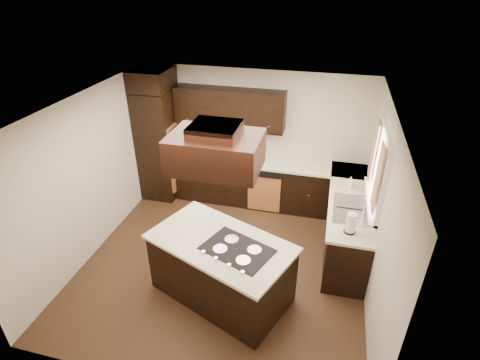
# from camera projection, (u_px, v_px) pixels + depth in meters

# --- Properties ---
(floor) EXTENTS (4.20, 4.20, 0.02)m
(floor) POSITION_uv_depth(u_px,v_px,m) (225.00, 262.00, 5.88)
(floor) COLOR #543620
(floor) RESTS_ON ground
(ceiling) EXTENTS (4.20, 4.20, 0.02)m
(ceiling) POSITION_uv_depth(u_px,v_px,m) (220.00, 107.00, 4.63)
(ceiling) COLOR white
(ceiling) RESTS_ON ground
(wall_back) EXTENTS (4.20, 0.02, 2.50)m
(wall_back) POSITION_uv_depth(u_px,v_px,m) (254.00, 136.00, 7.03)
(wall_back) COLOR beige
(wall_back) RESTS_ON ground
(wall_front) EXTENTS (4.20, 0.02, 2.50)m
(wall_front) POSITION_uv_depth(u_px,v_px,m) (158.00, 309.00, 3.47)
(wall_front) COLOR beige
(wall_front) RESTS_ON ground
(wall_left) EXTENTS (0.02, 4.20, 2.50)m
(wall_left) POSITION_uv_depth(u_px,v_px,m) (90.00, 176.00, 5.70)
(wall_left) COLOR beige
(wall_left) RESTS_ON ground
(wall_right) EXTENTS (0.02, 4.20, 2.50)m
(wall_right) POSITION_uv_depth(u_px,v_px,m) (380.00, 215.00, 4.80)
(wall_right) COLOR beige
(wall_right) RESTS_ON ground
(oven_column) EXTENTS (0.65, 0.75, 2.12)m
(oven_column) POSITION_uv_depth(u_px,v_px,m) (159.00, 145.00, 7.16)
(oven_column) COLOR black
(oven_column) RESTS_ON floor
(wall_oven_face) EXTENTS (0.05, 0.62, 0.78)m
(wall_oven_face) POSITION_uv_depth(u_px,v_px,m) (176.00, 143.00, 7.05)
(wall_oven_face) COLOR #BF743C
(wall_oven_face) RESTS_ON oven_column
(base_cabinets_back) EXTENTS (2.93, 0.60, 0.88)m
(base_cabinets_back) POSITION_uv_depth(u_px,v_px,m) (252.00, 182.00, 7.16)
(base_cabinets_back) COLOR black
(base_cabinets_back) RESTS_ON floor
(base_cabinets_right) EXTENTS (0.60, 2.40, 0.88)m
(base_cabinets_right) POSITION_uv_depth(u_px,v_px,m) (347.00, 222.00, 6.03)
(base_cabinets_right) COLOR black
(base_cabinets_right) RESTS_ON floor
(countertop_back) EXTENTS (2.93, 0.63, 0.04)m
(countertop_back) POSITION_uv_depth(u_px,v_px,m) (252.00, 161.00, 6.92)
(countertop_back) COLOR beige
(countertop_back) RESTS_ON base_cabinets_back
(countertop_right) EXTENTS (0.63, 2.40, 0.04)m
(countertop_right) POSITION_uv_depth(u_px,v_px,m) (350.00, 198.00, 5.80)
(countertop_right) COLOR beige
(countertop_right) RESTS_ON base_cabinets_right
(upper_cabinets) EXTENTS (2.00, 0.34, 0.72)m
(upper_cabinets) POSITION_uv_depth(u_px,v_px,m) (229.00, 109.00, 6.69)
(upper_cabinets) COLOR black
(upper_cabinets) RESTS_ON wall_back
(dishwasher_front) EXTENTS (0.60, 0.05, 0.72)m
(dishwasher_front) POSITION_uv_depth(u_px,v_px,m) (264.00, 193.00, 6.87)
(dishwasher_front) COLOR #BF743C
(dishwasher_front) RESTS_ON floor
(window_frame) EXTENTS (0.06, 1.32, 1.12)m
(window_frame) POSITION_uv_depth(u_px,v_px,m) (380.00, 167.00, 5.08)
(window_frame) COLOR white
(window_frame) RESTS_ON wall_right
(window_pane) EXTENTS (0.00, 1.20, 1.00)m
(window_pane) POSITION_uv_depth(u_px,v_px,m) (382.00, 168.00, 5.07)
(window_pane) COLOR white
(window_pane) RESTS_ON wall_right
(curtain_left) EXTENTS (0.02, 0.34, 0.90)m
(curtain_left) POSITION_uv_depth(u_px,v_px,m) (378.00, 178.00, 4.71)
(curtain_left) COLOR #F9E6BE
(curtain_left) RESTS_ON wall_right
(curtain_right) EXTENTS (0.02, 0.34, 0.90)m
(curtain_right) POSITION_uv_depth(u_px,v_px,m) (374.00, 151.00, 5.42)
(curtain_right) COLOR #F9E6BE
(curtain_right) RESTS_ON wall_right
(sink_rim) EXTENTS (0.52, 0.84, 0.01)m
(sink_rim) POSITION_uv_depth(u_px,v_px,m) (351.00, 209.00, 5.49)
(sink_rim) COLOR silver
(sink_rim) RESTS_ON countertop_right
(island) EXTENTS (2.03, 1.58, 0.88)m
(island) POSITION_uv_depth(u_px,v_px,m) (221.00, 269.00, 5.08)
(island) COLOR black
(island) RESTS_ON floor
(island_top) EXTENTS (2.12, 1.67, 0.04)m
(island_top) POSITION_uv_depth(u_px,v_px,m) (220.00, 243.00, 4.86)
(island_top) COLOR beige
(island_top) RESTS_ON island
(cooktop) EXTENTS (1.00, 0.84, 0.01)m
(cooktop) POSITION_uv_depth(u_px,v_px,m) (237.00, 249.00, 4.70)
(cooktop) COLOR black
(cooktop) RESTS_ON island_top
(range_hood) EXTENTS (1.05, 0.72, 0.42)m
(range_hood) POSITION_uv_depth(u_px,v_px,m) (216.00, 152.00, 4.32)
(range_hood) COLOR black
(range_hood) RESTS_ON ceiling
(hood_duct) EXTENTS (0.55, 0.50, 0.13)m
(hood_duct) POSITION_uv_depth(u_px,v_px,m) (215.00, 130.00, 4.18)
(hood_duct) COLOR black
(hood_duct) RESTS_ON ceiling
(blender_base) EXTENTS (0.15, 0.15, 0.10)m
(blender_base) POSITION_uv_depth(u_px,v_px,m) (193.00, 152.00, 7.08)
(blender_base) COLOR silver
(blender_base) RESTS_ON countertop_back
(blender_pitcher) EXTENTS (0.13, 0.13, 0.26)m
(blender_pitcher) POSITION_uv_depth(u_px,v_px,m) (192.00, 143.00, 6.99)
(blender_pitcher) COLOR silver
(blender_pitcher) RESTS_ON blender_base
(spice_rack) EXTENTS (0.37, 0.22, 0.30)m
(spice_rack) POSITION_uv_depth(u_px,v_px,m) (215.00, 150.00, 6.93)
(spice_rack) COLOR black
(spice_rack) RESTS_ON countertop_back
(mixing_bowl) EXTENTS (0.27, 0.27, 0.06)m
(mixing_bowl) POSITION_uv_depth(u_px,v_px,m) (188.00, 152.00, 7.13)
(mixing_bowl) COLOR white
(mixing_bowl) RESTS_ON countertop_back
(soap_bottle) EXTENTS (0.11, 0.11, 0.19)m
(soap_bottle) POSITION_uv_depth(u_px,v_px,m) (350.00, 182.00, 5.99)
(soap_bottle) COLOR white
(soap_bottle) RESTS_ON countertop_right
(paper_towel) EXTENTS (0.14, 0.14, 0.29)m
(paper_towel) POSITION_uv_depth(u_px,v_px,m) (351.00, 223.00, 4.95)
(paper_towel) COLOR white
(paper_towel) RESTS_ON countertop_right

